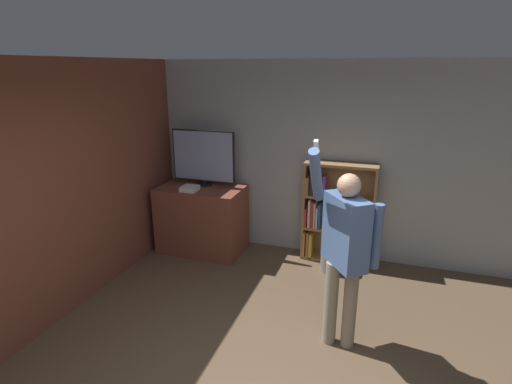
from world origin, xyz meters
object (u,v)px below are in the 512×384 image
object	(u,v)px
person	(345,245)
television	(203,157)
bookshelf	(331,212)
game_console	(190,188)
waste_bin	(331,256)

from	to	relation	value
person	television	bearing A→B (deg)	-163.70
bookshelf	television	bearing A→B (deg)	-174.61
bookshelf	person	bearing A→B (deg)	-78.56
game_console	waste_bin	size ratio (longest dim) A/B	0.52
bookshelf	waste_bin	size ratio (longest dim) A/B	3.33
game_console	bookshelf	world-z (taller)	bookshelf
person	bookshelf	bearing A→B (deg)	154.61
television	bookshelf	xyz separation A→B (m)	(1.81, 0.17, -0.67)
television	waste_bin	bearing A→B (deg)	-5.49
television	bookshelf	world-z (taller)	television
television	waste_bin	world-z (taller)	television
television	person	distance (m)	2.74
waste_bin	television	bearing A→B (deg)	174.51
bookshelf	person	xyz separation A→B (m)	(0.36, -1.80, 0.36)
game_console	television	bearing A→B (deg)	78.07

